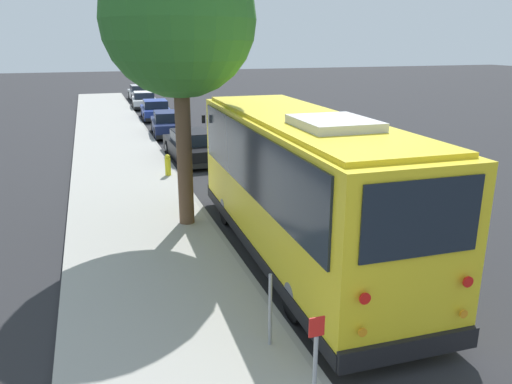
% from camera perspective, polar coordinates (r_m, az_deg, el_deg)
% --- Properties ---
extents(ground_plane, '(160.00, 160.00, 0.00)m').
position_cam_1_polar(ground_plane, '(13.34, 5.03, -5.44)').
color(ground_plane, '#28282B').
extents(sidewalk_slab, '(80.00, 3.84, 0.15)m').
position_cam_1_polar(sidewalk_slab, '(12.39, -12.25, -7.22)').
color(sidewalk_slab, '#A3A099').
rests_on(sidewalk_slab, ground).
extents(curb_strip, '(80.00, 0.14, 0.15)m').
position_cam_1_polar(curb_strip, '(12.71, -3.26, -6.21)').
color(curb_strip, gray).
rests_on(curb_strip, ground).
extents(shuttle_bus, '(9.59, 2.74, 3.62)m').
position_cam_1_polar(shuttle_bus, '(11.66, 5.02, 1.38)').
color(shuttle_bus, yellow).
rests_on(shuttle_bus, ground).
extents(parked_sedan_black, '(4.71, 1.77, 1.31)m').
position_cam_1_polar(parked_sedan_black, '(22.16, -7.51, 5.18)').
color(parked_sedan_black, black).
rests_on(parked_sedan_black, ground).
extents(parked_sedan_navy, '(4.22, 2.00, 1.33)m').
position_cam_1_polar(parked_sedan_navy, '(28.37, -9.94, 7.65)').
color(parked_sedan_navy, '#19234C').
rests_on(parked_sedan_navy, ground).
extents(parked_sedan_blue, '(4.24, 1.93, 1.27)m').
position_cam_1_polar(parked_sedan_blue, '(34.59, -11.41, 9.16)').
color(parked_sedan_blue, navy).
rests_on(parked_sedan_blue, ground).
extents(parked_sedan_white, '(4.23, 1.97, 1.27)m').
position_cam_1_polar(parked_sedan_white, '(40.52, -12.67, 10.17)').
color(parked_sedan_white, silver).
rests_on(parked_sedan_white, ground).
extents(parked_sedan_silver, '(4.46, 1.78, 1.33)m').
position_cam_1_polar(parked_sedan_silver, '(46.10, -13.17, 10.95)').
color(parked_sedan_silver, '#A8AAAF').
rests_on(parked_sedan_silver, ground).
extents(street_tree, '(3.93, 3.93, 7.98)m').
position_cam_1_polar(street_tree, '(13.48, -8.98, 19.95)').
color(street_tree, brown).
rests_on(street_tree, sidewalk_slab).
extents(sign_post_near, '(0.06, 0.22, 1.51)m').
position_cam_1_polar(sign_post_near, '(7.05, 6.77, -19.11)').
color(sign_post_near, gray).
rests_on(sign_post_near, sidewalk_slab).
extents(sign_post_far, '(0.06, 0.06, 1.29)m').
position_cam_1_polar(sign_post_far, '(8.47, 1.62, -13.30)').
color(sign_post_far, gray).
rests_on(sign_post_far, sidewalk_slab).
extents(fire_hydrant, '(0.22, 0.22, 0.81)m').
position_cam_1_polar(fire_hydrant, '(19.19, -10.05, 3.07)').
color(fire_hydrant, gold).
rests_on(fire_hydrant, sidewalk_slab).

